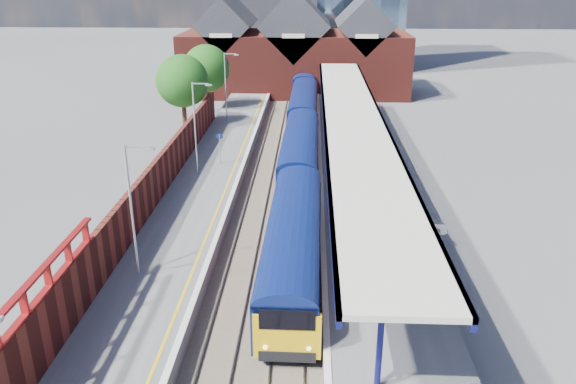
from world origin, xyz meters
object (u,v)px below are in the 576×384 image
object	(u,v)px
lamp_post_b	(134,203)
parked_car_blue	(401,237)
lamp_post_c	(196,122)
parked_car_silver	(410,227)
train	(302,124)
lamp_post_d	(227,83)
parked_car_red	(412,271)
parked_car_dark	(391,251)
platform_sign	(220,144)

from	to	relation	value
lamp_post_b	parked_car_blue	xyz separation A→B (m)	(13.89, 3.61, -3.32)
lamp_post_c	parked_car_silver	distance (m)	18.65
train	lamp_post_d	xyz separation A→B (m)	(-7.86, 5.25, 2.87)
lamp_post_c	parked_car_silver	xyz separation A→B (m)	(14.61, -11.12, -3.28)
lamp_post_d	parked_car_red	xyz separation A→B (m)	(13.88, -32.26, -3.34)
train	lamp_post_b	distance (m)	28.03
parked_car_red	parked_car_blue	xyz separation A→B (m)	(0.01, 3.87, 0.01)
lamp_post_c	parked_car_dark	size ratio (longest dim) A/B	1.81
lamp_post_b	parked_car_red	distance (m)	14.27
parked_car_red	parked_car_blue	world-z (taller)	parked_car_blue
lamp_post_c	lamp_post_d	size ratio (longest dim) A/B	1.00
train	parked_car_dark	distance (m)	25.26
train	parked_car_dark	xyz separation A→B (m)	(5.27, -24.70, -0.56)
platform_sign	parked_car_red	xyz separation A→B (m)	(12.51, -18.26, -1.03)
train	parked_car_silver	distance (m)	22.89
platform_sign	parked_car_blue	bearing A→B (deg)	-48.95
platform_sign	lamp_post_b	bearing A→B (deg)	-94.33
parked_car_silver	train	bearing A→B (deg)	-6.57
parked_car_silver	parked_car_blue	distance (m)	1.46
lamp_post_c	platform_sign	xyz separation A→B (m)	(1.36, 2.00, -2.30)
parked_car_silver	parked_car_blue	xyz separation A→B (m)	(-0.72, -1.27, -0.04)
lamp_post_c	parked_car_blue	xyz separation A→B (m)	(13.89, -12.39, -3.32)
parked_car_blue	lamp_post_d	bearing A→B (deg)	28.01
lamp_post_d	parked_car_red	distance (m)	35.28
lamp_post_c	lamp_post_b	bearing A→B (deg)	-90.00
train	parked_car_dark	size ratio (longest dim) A/B	17.04
platform_sign	parked_car_red	world-z (taller)	platform_sign
lamp_post_c	parked_car_silver	bearing A→B (deg)	-37.27
lamp_post_d	parked_car_silver	distance (m)	30.97
lamp_post_c	train	bearing A→B (deg)	53.85
parked_car_dark	lamp_post_c	bearing A→B (deg)	30.23
platform_sign	parked_car_silver	distance (m)	18.67
lamp_post_b	lamp_post_d	xyz separation A→B (m)	(0.00, 32.00, 0.00)
lamp_post_d	parked_car_silver	size ratio (longest dim) A/B	1.63
train	platform_sign	size ratio (longest dim) A/B	26.37
parked_car_dark	parked_car_blue	world-z (taller)	parked_car_blue
parked_car_red	platform_sign	bearing A→B (deg)	38.23
train	parked_car_blue	bearing A→B (deg)	-75.38
lamp_post_b	parked_car_dark	distance (m)	13.72
lamp_post_b	lamp_post_c	bearing A→B (deg)	90.00
lamp_post_b	lamp_post_c	distance (m)	16.00
lamp_post_d	platform_sign	xyz separation A→B (m)	(1.36, -14.00, -2.30)
parked_car_silver	lamp_post_d	bearing A→B (deg)	4.58
lamp_post_c	parked_car_red	bearing A→B (deg)	-49.52
lamp_post_b	lamp_post_d	world-z (taller)	same
parked_car_dark	parked_car_blue	size ratio (longest dim) A/B	0.80
lamp_post_d	platform_sign	distance (m)	14.25
lamp_post_d	parked_car_red	bearing A→B (deg)	-66.72
parked_car_silver	lamp_post_b	bearing A→B (deg)	84.76
train	parked_car_red	size ratio (longest dim) A/B	17.12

